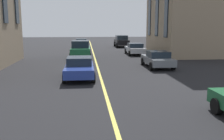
{
  "coord_description": "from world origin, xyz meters",
  "views": [
    {
      "loc": [
        -0.13,
        0.96,
        3.38
      ],
      "look_at": [
        9.69,
        -0.06,
        1.67
      ],
      "focal_mm": 40.92,
      "sensor_mm": 36.0,
      "label": 1
    }
  ],
  "objects": [
    {
      "name": "lane_centre_line",
      "position": [
        20.0,
        0.0,
        0.0
      ],
      "size": [
        80.0,
        0.16,
        0.01
      ],
      "color": "#D8C64C",
      "rests_on": "ground_plane"
    },
    {
      "name": "car_silver_near",
      "position": [
        29.75,
        -4.9,
        0.7
      ],
      "size": [
        4.4,
        1.95,
        1.37
      ],
      "color": "#B7BABF",
      "rests_on": "ground_plane"
    },
    {
      "name": "car_green_parked_a",
      "position": [
        26.68,
        1.48,
        0.97
      ],
      "size": [
        4.7,
        2.14,
        1.88
      ],
      "color": "#1E6038",
      "rests_on": "ground_plane"
    },
    {
      "name": "car_grey_far",
      "position": [
        20.14,
        -4.9,
        0.7
      ],
      "size": [
        4.4,
        1.95,
        1.37
      ],
      "color": "slate",
      "rests_on": "ground_plane"
    },
    {
      "name": "car_silver_mid",
      "position": [
        40.85,
        1.61,
        0.7
      ],
      "size": [
        4.4,
        1.95,
        1.37
      ],
      "color": "#B7BABF",
      "rests_on": "ground_plane"
    },
    {
      "name": "car_blue_parked_b",
      "position": [
        16.45,
        1.38,
        0.7
      ],
      "size": [
        4.4,
        1.95,
        1.37
      ],
      "color": "navy",
      "rests_on": "ground_plane"
    },
    {
      "name": "car_black_trailing",
      "position": [
        41.22,
        -4.9,
        0.97
      ],
      "size": [
        4.7,
        2.14,
        1.88
      ],
      "color": "black",
      "rests_on": "ground_plane"
    }
  ]
}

